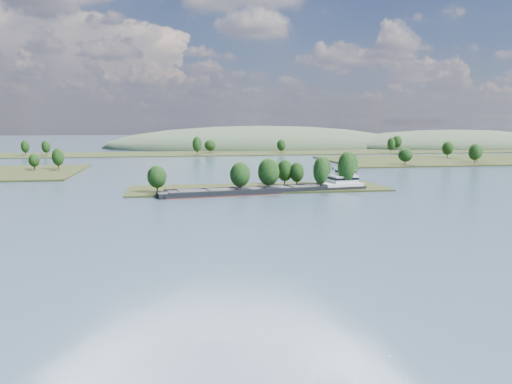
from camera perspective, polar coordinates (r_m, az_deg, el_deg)
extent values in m
plane|color=#394A63|center=(136.40, 4.78, -2.98)|extent=(1800.00, 1800.00, 0.00)
cube|color=#272F14|center=(194.28, 0.31, 0.34)|extent=(100.00, 30.00, 1.20)
cylinder|color=black|center=(189.72, 7.40, 0.90)|extent=(0.50, 0.50, 4.08)
ellipsoid|color=black|center=(189.15, 7.43, 2.45)|extent=(5.90, 5.90, 10.48)
cylinder|color=black|center=(205.79, 2.03, 1.38)|extent=(0.50, 0.50, 3.11)
ellipsoid|color=black|center=(205.37, 2.04, 2.47)|extent=(6.98, 6.98, 8.00)
cylinder|color=black|center=(185.35, 1.45, 0.78)|extent=(0.50, 0.50, 3.98)
ellipsoid|color=black|center=(184.79, 1.45, 2.33)|extent=(8.13, 8.13, 10.22)
cylinder|color=black|center=(200.11, 3.31, 1.23)|extent=(0.50, 0.50, 3.46)
ellipsoid|color=black|center=(199.64, 3.33, 2.48)|extent=(6.20, 6.20, 8.89)
cylinder|color=black|center=(182.48, -1.83, 0.60)|extent=(0.50, 0.50, 3.58)
ellipsoid|color=black|center=(181.95, -1.83, 2.02)|extent=(7.53, 7.53, 9.20)
cylinder|color=black|center=(184.16, -11.22, 0.46)|extent=(0.50, 0.50, 3.23)
ellipsoid|color=black|center=(183.67, -11.26, 1.73)|extent=(6.97, 6.97, 8.31)
cylinder|color=black|center=(199.42, 4.68, 1.15)|extent=(0.50, 0.50, 3.14)
ellipsoid|color=black|center=(198.98, 4.69, 2.29)|extent=(5.78, 5.78, 8.07)
cylinder|color=black|center=(207.58, 10.59, 1.48)|extent=(0.50, 0.50, 4.36)
ellipsoid|color=black|center=(207.04, 10.63, 3.00)|extent=(7.12, 7.12, 11.22)
cylinder|color=black|center=(194.29, 10.27, 1.09)|extent=(0.50, 0.50, 4.67)
ellipsoid|color=black|center=(193.67, 10.31, 2.83)|extent=(6.83, 6.83, 12.01)
cylinder|color=black|center=(206.61, 7.56, 1.43)|extent=(0.50, 0.50, 3.77)
ellipsoid|color=black|center=(206.13, 7.58, 2.75)|extent=(7.00, 7.00, 9.69)
cylinder|color=black|center=(288.30, -21.64, 2.82)|extent=(0.50, 0.50, 3.69)
ellipsoid|color=black|center=(287.96, -21.69, 3.75)|extent=(6.33, 6.33, 9.48)
cylinder|color=black|center=(291.19, -23.99, 2.65)|extent=(0.50, 0.50, 2.76)
ellipsoid|color=black|center=(290.93, -24.03, 3.33)|extent=(5.76, 5.76, 7.10)
cylinder|color=black|center=(309.94, 16.68, 3.33)|extent=(0.50, 0.50, 3.22)
ellipsoid|color=black|center=(309.66, 16.71, 4.08)|extent=(8.45, 8.45, 8.28)
cylinder|color=black|center=(332.02, 23.68, 3.34)|extent=(0.50, 0.50, 3.93)
ellipsoid|color=black|center=(331.70, 23.73, 4.20)|extent=(7.33, 7.33, 10.10)
cylinder|color=black|center=(348.98, 23.94, 3.48)|extent=(0.50, 0.50, 3.42)
ellipsoid|color=black|center=(348.72, 23.98, 4.19)|extent=(6.28, 6.28, 8.81)
cylinder|color=black|center=(379.67, 21.03, 3.98)|extent=(0.50, 0.50, 3.78)
ellipsoid|color=black|center=(379.40, 21.06, 4.70)|extent=(7.83, 7.83, 9.71)
cube|color=#272F14|center=(411.73, -5.13, 4.38)|extent=(900.00, 60.00, 1.20)
cylinder|color=black|center=(421.92, -24.84, 4.09)|extent=(0.50, 0.50, 3.77)
ellipsoid|color=black|center=(421.68, -24.88, 4.74)|extent=(6.12, 6.12, 9.69)
cylinder|color=black|center=(430.57, 15.18, 4.64)|extent=(0.50, 0.50, 4.11)
ellipsoid|color=black|center=(430.32, 15.20, 5.34)|extent=(6.45, 6.45, 10.56)
cylinder|color=black|center=(413.89, -5.26, 4.72)|extent=(0.50, 0.50, 3.55)
ellipsoid|color=black|center=(413.66, -5.27, 5.35)|extent=(9.25, 9.25, 9.13)
cylinder|color=black|center=(473.23, 15.78, 4.91)|extent=(0.50, 0.50, 4.27)
ellipsoid|color=black|center=(472.99, 15.81, 5.57)|extent=(8.78, 8.78, 10.98)
cylinder|color=black|center=(415.66, -22.84, 4.16)|extent=(0.50, 0.50, 3.75)
ellipsoid|color=black|center=(415.42, -22.88, 4.81)|extent=(6.57, 6.57, 9.65)
cylinder|color=black|center=(410.58, 2.90, 4.73)|extent=(0.50, 0.50, 3.66)
ellipsoid|color=black|center=(410.34, 2.91, 5.38)|extent=(7.33, 7.33, 9.42)
cylinder|color=black|center=(390.65, -6.74, 4.59)|extent=(0.50, 0.50, 4.63)
ellipsoid|color=black|center=(390.35, -6.75, 5.45)|extent=(7.18, 7.18, 11.90)
ellipsoid|color=#3A4E35|center=(563.10, 21.69, 4.82)|extent=(260.00, 140.00, 36.00)
ellipsoid|color=#3A4E35|center=(518.76, 0.58, 5.15)|extent=(320.00, 160.00, 44.00)
cube|color=black|center=(184.00, 1.37, 0.06)|extent=(77.43, 20.33, 2.11)
cube|color=maroon|center=(184.06, 1.37, -0.07)|extent=(77.64, 20.54, 0.24)
cube|color=black|center=(185.91, -1.35, 0.56)|extent=(59.01, 8.76, 0.77)
cube|color=black|center=(176.99, -0.47, 0.19)|extent=(59.01, 8.76, 0.77)
cube|color=black|center=(181.46, -0.92, 0.33)|extent=(58.27, 16.67, 0.29)
cube|color=black|center=(176.44, -7.49, 0.14)|extent=(9.67, 9.01, 0.34)
cube|color=black|center=(178.64, -4.16, 0.28)|extent=(9.67, 9.01, 0.34)
cube|color=black|center=(181.42, -0.92, 0.42)|extent=(9.67, 9.01, 0.34)
cube|color=black|center=(184.77, 2.21, 0.56)|extent=(9.67, 9.01, 0.34)
cube|color=black|center=(188.65, 5.23, 0.68)|extent=(9.67, 9.01, 0.34)
cube|color=black|center=(175.07, -10.73, -0.36)|extent=(4.07, 8.96, 1.92)
cylinder|color=black|center=(175.00, -10.43, 0.09)|extent=(0.26, 0.26, 2.11)
cube|color=white|center=(195.61, 9.63, 0.91)|extent=(16.51, 11.29, 1.15)
cube|color=white|center=(195.83, 9.89, 1.48)|extent=(10.59, 8.96, 2.88)
cube|color=black|center=(195.78, 9.89, 1.59)|extent=(10.81, 9.18, 0.86)
cube|color=white|center=(196.01, 10.16, 2.21)|extent=(6.52, 6.52, 2.11)
cube|color=black|center=(195.98, 10.16, 2.32)|extent=(6.73, 6.73, 0.77)
cube|color=white|center=(195.90, 10.17, 2.54)|extent=(6.95, 6.95, 0.19)
cylinder|color=white|center=(196.94, 10.79, 2.89)|extent=(0.22, 0.22, 2.50)
cylinder|color=black|center=(196.66, 8.78, 2.65)|extent=(0.54, 0.54, 1.15)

